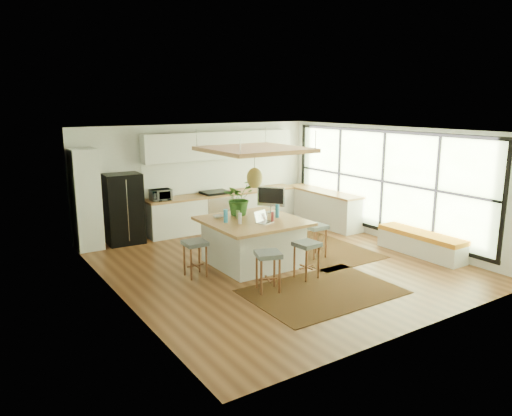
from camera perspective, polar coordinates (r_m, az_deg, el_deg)
floor at (r=9.96m, az=2.55°, el=-6.58°), size 7.00×7.00×0.00m
ceiling at (r=9.43m, az=2.71°, el=9.13°), size 7.00×7.00×0.00m
wall_back at (r=12.57m, az=-6.75°, el=3.68°), size 6.50×0.00×6.50m
wall_front at (r=7.14m, az=19.28°, el=-3.63°), size 6.50×0.00×6.50m
wall_left at (r=8.18m, az=-16.18°, el=-1.43°), size 0.00×7.00×7.00m
wall_right at (r=11.77m, az=15.60°, el=2.72°), size 0.00×7.00×7.00m
window_wall at (r=11.74m, az=15.51°, el=2.95°), size 0.10×6.20×2.60m
pantry at (r=11.31m, az=-19.46°, el=0.93°), size 0.55×0.60×2.25m
back_counter_base at (r=12.71m, az=-3.78°, el=-0.33°), size 4.20×0.60×0.88m
back_counter_top at (r=12.62m, az=-3.81°, el=1.70°), size 4.24×0.64×0.05m
backsplash at (r=12.80m, az=-4.50°, el=3.89°), size 4.20×0.02×0.80m
upper_cabinets at (r=12.57m, az=-4.21°, el=7.41°), size 4.20×0.34×0.70m
range at (r=12.58m, az=-4.77°, el=-0.20°), size 0.76×0.62×1.00m
right_counter_base at (r=13.11m, az=7.89°, el=-0.03°), size 0.60×2.50×0.88m
right_counter_top at (r=13.02m, az=7.95°, el=1.95°), size 0.64×2.54×0.05m
window_bench at (r=11.04m, az=18.89°, el=-3.98°), size 0.52×2.00×0.50m
ceiling_panel at (r=9.65m, az=-0.17°, el=5.34°), size 1.86×1.86×0.80m
rug_near at (r=8.62m, az=7.87°, el=-9.75°), size 2.60×1.80×0.01m
rug_right at (r=10.97m, az=7.39°, el=-4.84°), size 1.80×2.60×0.01m
fridge at (r=11.56m, az=-15.39°, el=0.41°), size 0.85×0.68×1.64m
island at (r=9.80m, az=-0.38°, el=-4.02°), size 1.85×1.85×0.93m
stool_near_left at (r=8.44m, az=1.43°, el=-7.56°), size 0.54×0.54×0.71m
stool_near_right at (r=9.09m, az=5.99°, el=-6.14°), size 0.45×0.45×0.70m
stool_right_front at (r=10.33m, az=7.01°, el=-3.89°), size 0.42×0.42×0.71m
stool_right_back at (r=10.86m, az=4.25°, el=-3.03°), size 0.53×0.53×0.71m
stool_left_side at (r=9.22m, az=-7.19°, el=-5.92°), size 0.42×0.42×0.69m
laptop at (r=9.40m, az=1.06°, el=-1.05°), size 0.41×0.42×0.24m
monitor at (r=10.25m, az=1.77°, el=0.88°), size 0.56×0.61×0.56m
microwave at (r=11.80m, az=-11.21°, el=1.68°), size 0.50×0.29×0.33m
island_plant at (r=10.04m, az=-2.06°, el=0.80°), size 0.88×0.92×0.58m
island_bowl at (r=9.84m, az=-4.47°, el=-1.03°), size 0.24×0.24×0.05m
island_bottle_0 at (r=9.46m, az=-3.51°, el=-1.13°), size 0.07×0.07×0.19m
island_bottle_1 at (r=9.33m, az=-1.95°, el=-1.32°), size 0.07×0.07×0.19m
island_bottle_2 at (r=9.55m, az=1.85°, el=-0.99°), size 0.07×0.07×0.19m
island_bottle_3 at (r=9.89m, az=1.17°, el=-0.52°), size 0.07×0.07×0.19m
island_bottle_4 at (r=9.76m, az=-2.16°, el=-0.70°), size 0.07×0.07×0.19m
island_bottle_5 at (r=9.85m, az=2.38°, el=-0.58°), size 0.07×0.07×0.19m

